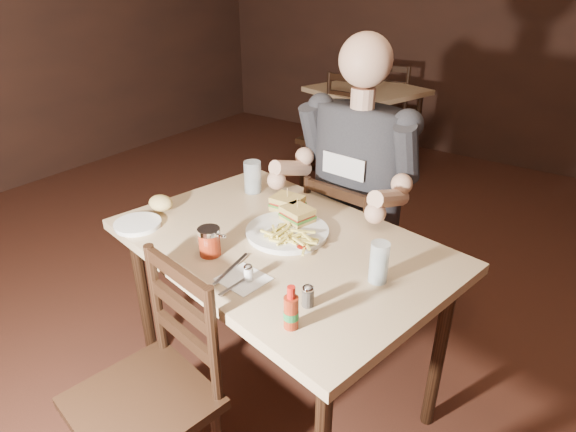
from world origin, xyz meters
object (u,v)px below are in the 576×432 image
Objects in this scene: diner at (354,156)px; side_plate at (138,225)px; glass_left at (253,177)px; bg_table at (366,99)px; hot_sauce at (291,307)px; main_table at (280,258)px; chair_far at (353,254)px; dinner_plate at (287,233)px; syrup_dispenser at (210,242)px; bg_chair_near at (333,139)px; chair_near at (141,402)px; bg_chair_far at (391,111)px; glass_right at (379,262)px.

side_plate is (-0.53, -0.77, -0.17)m from diner.
side_plate is (-0.16, -0.52, -0.06)m from glass_left.
hot_sauce is (1.24, -2.90, 0.16)m from bg_table.
glass_left is (-0.36, 0.29, 0.15)m from main_table.
chair_far is 5.90× the size of glass_left.
dinner_plate is 2.96× the size of syrup_dispenser.
bg_chair_near reaches higher than chair_far.
dinner_plate is 0.53m from hot_sauce.
chair_near is 0.95× the size of bg_chair_far.
diner is at bearing 55.52° from side_plate.
glass_left is 0.81× the size of side_plate.
glass_right is 0.36m from hot_sauce.
glass_left is at bearing -70.04° from bg_chair_near.
hot_sauce reaches higher than chair_near.
side_plate is (-0.83, 0.14, -0.06)m from hot_sauce.
syrup_dispenser reaches higher than chair_far.
chair_far is at bearing 101.61° from bg_chair_far.
glass_left is at bearing 124.46° from syrup_dispenser.
side_plate is at bearing -151.06° from dinner_plate.
syrup_dispenser is 0.38m from side_plate.
bg_chair_far is 3.40m from syrup_dispenser.
hot_sauce is (-0.10, -0.35, -0.00)m from glass_right.
main_table is 1.48× the size of bg_chair_far.
side_plate reaches higher than bg_table.
dinner_plate is at bearing 28.94° from side_plate.
bg_table is at bearing 113.19° from hot_sauce.
diner is 0.95m from side_plate.
bg_chair_near is 2.43m from glass_right.
glass_left is at bearing 135.59° from hot_sauce.
chair_far is 1.04m from side_plate.
chair_far reaches higher than dinner_plate.
bg_table is 1.09× the size of bg_chair_far.
main_table is 1.36× the size of bg_table.
bg_chair_far is (-0.93, 3.07, -0.23)m from main_table.
main_table is 2.19m from bg_chair_near.
diner reaches higher than glass_right.
hot_sauce is (0.41, 0.25, 0.40)m from chair_near.
chair_near is at bearing -72.16° from syrup_dispenser.
glass_left is at bearing 157.86° from glass_right.
chair_near is at bearing -75.16° from bg_table.
glass_right is 0.59m from syrup_dispenser.
chair_near is at bearing -73.60° from glass_left.
glass_right is 0.95m from side_plate.
glass_right is at bearing 104.24° from bg_chair_far.
bg_chair_near is at bearing -51.17° from chair_far.
glass_right is (0.41, -0.03, 0.15)m from main_table.
chair_far is at bearing 57.05° from side_plate.
bg_chair_far is at bearing 107.01° from dinner_plate.
chair_far reaches higher than side_plate.
glass_left reaches higher than bg_table.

